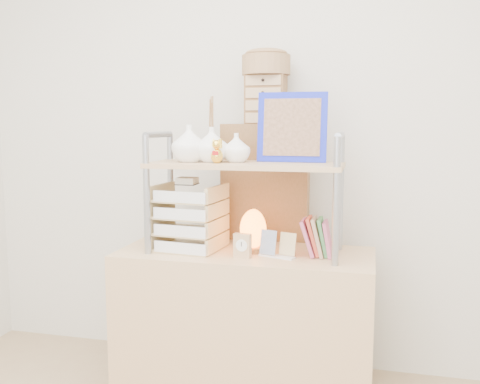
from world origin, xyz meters
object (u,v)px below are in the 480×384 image
(desk, at_px, (245,327))
(cabinet, at_px, (266,250))
(letter_tray, at_px, (188,221))
(salt_lamp, at_px, (253,230))

(desk, height_order, cabinet, cabinet)
(cabinet, height_order, letter_tray, cabinet)
(salt_lamp, bearing_deg, cabinet, 91.61)
(cabinet, xyz_separation_m, salt_lamp, (0.01, -0.36, 0.18))
(cabinet, distance_m, letter_tray, 0.54)
(letter_tray, distance_m, salt_lamp, 0.32)
(cabinet, bearing_deg, salt_lamp, -92.19)
(desk, xyz_separation_m, cabinet, (0.03, 0.37, 0.30))
(desk, relative_size, salt_lamp, 5.88)
(desk, relative_size, cabinet, 0.89)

